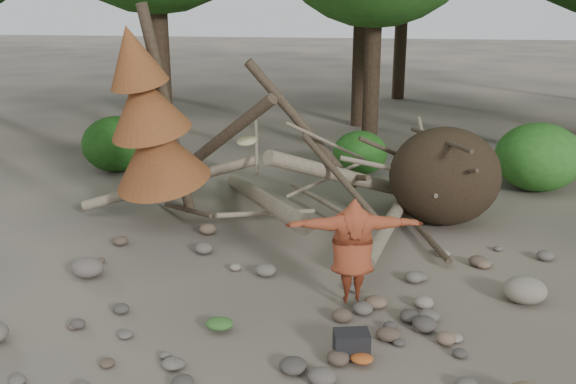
# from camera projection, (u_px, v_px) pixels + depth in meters

# --- Properties ---
(ground) EXTENTS (120.00, 120.00, 0.00)m
(ground) POSITION_uv_depth(u_px,v_px,m) (284.00, 314.00, 9.37)
(ground) COLOR #514C44
(ground) RESTS_ON ground
(deadfall_pile) EXTENTS (8.55, 5.24, 3.30)m
(deadfall_pile) POSITION_uv_depth(u_px,v_px,m) (415.00, 178.00, 12.81)
(deadfall_pile) COLOR #332619
(deadfall_pile) RESTS_ON ground
(dead_conifer) EXTENTS (2.06, 2.16, 4.35)m
(dead_conifer) POSITION_uv_depth(u_px,v_px,m) (150.00, 122.00, 12.35)
(dead_conifer) COLOR #4C3F30
(dead_conifer) RESTS_ON ground
(bush_left) EXTENTS (1.80, 1.80, 1.44)m
(bush_left) POSITION_uv_depth(u_px,v_px,m) (117.00, 144.00, 16.71)
(bush_left) COLOR #1E5316
(bush_left) RESTS_ON ground
(bush_mid) EXTENTS (1.40, 1.40, 1.12)m
(bush_mid) POSITION_uv_depth(u_px,v_px,m) (360.00, 153.00, 16.46)
(bush_mid) COLOR #29691E
(bush_mid) RESTS_ON ground
(bush_right) EXTENTS (2.00, 2.00, 1.60)m
(bush_right) POSITION_uv_depth(u_px,v_px,m) (538.00, 157.00, 15.05)
(bush_right) COLOR #337C26
(bush_right) RESTS_ON ground
(frisbee_thrower) EXTENTS (2.67, 0.91, 2.53)m
(frisbee_thrower) POSITION_uv_depth(u_px,v_px,m) (352.00, 251.00, 9.36)
(frisbee_thrower) COLOR brown
(frisbee_thrower) RESTS_ON ground
(backpack) EXTENTS (0.50, 0.39, 0.30)m
(backpack) POSITION_uv_depth(u_px,v_px,m) (351.00, 347.00, 8.21)
(backpack) COLOR black
(backpack) RESTS_ON ground
(cloth_green) EXTENTS (0.38, 0.32, 0.14)m
(cloth_green) POSITION_uv_depth(u_px,v_px,m) (220.00, 327.00, 8.86)
(cloth_green) COLOR #346528
(cloth_green) RESTS_ON ground
(cloth_orange) EXTENTS (0.29, 0.24, 0.11)m
(cloth_orange) POSITION_uv_depth(u_px,v_px,m) (362.00, 362.00, 8.05)
(cloth_orange) COLOR #A94D1C
(cloth_orange) RESTS_ON ground
(boulder_mid_right) EXTENTS (0.66, 0.59, 0.39)m
(boulder_mid_right) POSITION_uv_depth(u_px,v_px,m) (525.00, 290.00, 9.68)
(boulder_mid_right) COLOR gray
(boulder_mid_right) RESTS_ON ground
(boulder_mid_left) EXTENTS (0.54, 0.48, 0.32)m
(boulder_mid_left) POSITION_uv_depth(u_px,v_px,m) (88.00, 267.00, 10.56)
(boulder_mid_left) COLOR #655C55
(boulder_mid_left) RESTS_ON ground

